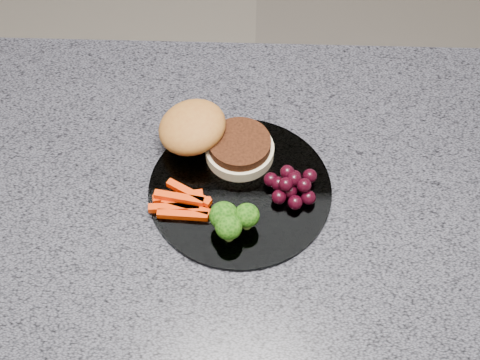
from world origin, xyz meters
The scene contains 7 objects.
island_cabinet centered at (0.00, 0.00, 0.43)m, with size 1.20×0.60×0.86m, color brown.
countertop centered at (0.00, 0.00, 0.88)m, with size 1.20×0.60×0.04m, color #53525D.
plate centered at (-0.01, 0.00, 0.90)m, with size 0.26×0.26×0.01m, color white.
burger centered at (-0.06, 0.07, 0.93)m, with size 0.18×0.14×0.06m.
carrot_sticks centered at (-0.09, -0.04, 0.91)m, with size 0.09×0.06×0.02m.
broccoli centered at (-0.02, -0.07, 0.93)m, with size 0.07×0.05×0.05m.
grape_bunch centered at (0.06, -0.01, 0.92)m, with size 0.08×0.07×0.04m.
Camera 1 is at (0.00, -0.55, 1.68)m, focal length 50.00 mm.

